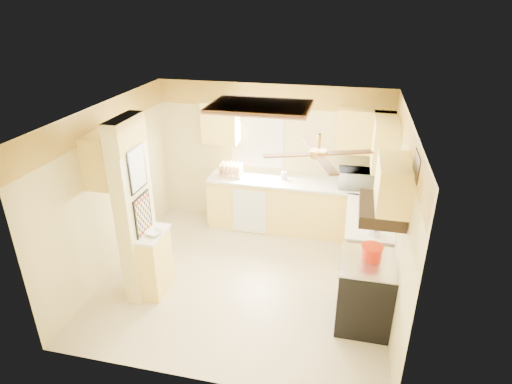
% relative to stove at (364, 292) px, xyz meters
% --- Properties ---
extents(floor, '(4.00, 4.00, 0.00)m').
position_rel_stove_xyz_m(floor, '(-1.67, 0.55, -0.46)').
color(floor, '#CDB98E').
rests_on(floor, ground).
extents(ceiling, '(4.00, 4.00, 0.00)m').
position_rel_stove_xyz_m(ceiling, '(-1.67, 0.55, 2.04)').
color(ceiling, white).
rests_on(ceiling, wall_back).
extents(wall_back, '(4.00, 0.00, 4.00)m').
position_rel_stove_xyz_m(wall_back, '(-1.67, 2.45, 0.79)').
color(wall_back, '#DBCA86').
rests_on(wall_back, floor).
extents(wall_front, '(4.00, 0.00, 4.00)m').
position_rel_stove_xyz_m(wall_front, '(-1.67, -1.35, 0.79)').
color(wall_front, '#DBCA86').
rests_on(wall_front, floor).
extents(wall_left, '(0.00, 3.80, 3.80)m').
position_rel_stove_xyz_m(wall_left, '(-3.67, 0.55, 0.79)').
color(wall_left, '#DBCA86').
rests_on(wall_left, floor).
extents(wall_right, '(0.00, 3.80, 3.80)m').
position_rel_stove_xyz_m(wall_right, '(0.33, 0.55, 0.79)').
color(wall_right, '#DBCA86').
rests_on(wall_right, floor).
extents(wallpaper_border, '(4.00, 0.02, 0.40)m').
position_rel_stove_xyz_m(wallpaper_border, '(-1.67, 2.43, 1.84)').
color(wallpaper_border, '#FFDD4B').
rests_on(wallpaper_border, wall_back).
extents(partition_column, '(0.20, 0.70, 2.50)m').
position_rel_stove_xyz_m(partition_column, '(-3.02, 0.00, 0.79)').
color(partition_column, '#DBCA86').
rests_on(partition_column, floor).
extents(partition_ledge, '(0.25, 0.55, 0.90)m').
position_rel_stove_xyz_m(partition_ledge, '(-2.80, 0.00, -0.01)').
color(partition_ledge, '#F3D05F').
rests_on(partition_ledge, floor).
extents(ledge_top, '(0.28, 0.58, 0.04)m').
position_rel_stove_xyz_m(ledge_top, '(-2.80, 0.00, 0.46)').
color(ledge_top, white).
rests_on(ledge_top, partition_ledge).
extents(lower_cabinets_back, '(3.00, 0.60, 0.90)m').
position_rel_stove_xyz_m(lower_cabinets_back, '(-1.17, 2.15, -0.01)').
color(lower_cabinets_back, '#F3D05F').
rests_on(lower_cabinets_back, floor).
extents(lower_cabinets_right, '(0.60, 1.40, 0.90)m').
position_rel_stove_xyz_m(lower_cabinets_right, '(0.03, 1.15, -0.01)').
color(lower_cabinets_right, '#F3D05F').
rests_on(lower_cabinets_right, floor).
extents(countertop_back, '(3.04, 0.64, 0.04)m').
position_rel_stove_xyz_m(countertop_back, '(-1.17, 2.14, 0.46)').
color(countertop_back, white).
rests_on(countertop_back, lower_cabinets_back).
extents(countertop_right, '(0.64, 1.44, 0.04)m').
position_rel_stove_xyz_m(countertop_right, '(0.02, 1.15, 0.46)').
color(countertop_right, white).
rests_on(countertop_right, lower_cabinets_right).
extents(dishwasher_panel, '(0.58, 0.02, 0.80)m').
position_rel_stove_xyz_m(dishwasher_panel, '(-1.92, 1.84, -0.03)').
color(dishwasher_panel, white).
rests_on(dishwasher_panel, lower_cabinets_back).
extents(window, '(0.92, 0.02, 1.02)m').
position_rel_stove_xyz_m(window, '(-1.92, 2.44, 1.09)').
color(window, white).
rests_on(window, wall_back).
extents(upper_cab_back_left, '(0.60, 0.35, 0.70)m').
position_rel_stove_xyz_m(upper_cab_back_left, '(-2.52, 2.27, 1.39)').
color(upper_cab_back_left, '#F3D05F').
rests_on(upper_cab_back_left, wall_back).
extents(upper_cab_back_right, '(0.90, 0.35, 0.70)m').
position_rel_stove_xyz_m(upper_cab_back_right, '(-0.12, 2.27, 1.39)').
color(upper_cab_back_right, '#F3D05F').
rests_on(upper_cab_back_right, wall_back).
extents(upper_cab_right, '(0.35, 1.00, 0.70)m').
position_rel_stove_xyz_m(upper_cab_right, '(0.16, 1.80, 1.39)').
color(upper_cab_right, '#F3D05F').
rests_on(upper_cab_right, wall_right).
extents(upper_cab_left_wall, '(0.35, 0.75, 0.70)m').
position_rel_stove_xyz_m(upper_cab_left_wall, '(-3.49, 0.30, 1.39)').
color(upper_cab_left_wall, '#F3D05F').
rests_on(upper_cab_left_wall, wall_left).
extents(upper_cab_over_stove, '(0.35, 0.76, 0.52)m').
position_rel_stove_xyz_m(upper_cab_over_stove, '(0.16, 0.00, 1.49)').
color(upper_cab_over_stove, '#F3D05F').
rests_on(upper_cab_over_stove, wall_right).
extents(stove, '(0.68, 0.77, 0.92)m').
position_rel_stove_xyz_m(stove, '(0.00, 0.00, 0.00)').
color(stove, black).
rests_on(stove, floor).
extents(range_hood, '(0.50, 0.76, 0.14)m').
position_rel_stove_xyz_m(range_hood, '(0.07, 0.00, 1.16)').
color(range_hood, black).
rests_on(range_hood, upper_cab_over_stove).
extents(poster_menu, '(0.02, 0.42, 0.57)m').
position_rel_stove_xyz_m(poster_menu, '(-2.91, 0.00, 1.39)').
color(poster_menu, black).
rests_on(poster_menu, partition_column).
extents(poster_nashville, '(0.02, 0.42, 0.57)m').
position_rel_stove_xyz_m(poster_nashville, '(-2.91, 0.00, 0.74)').
color(poster_nashville, black).
rests_on(poster_nashville, partition_column).
extents(ceiling_light_panel, '(1.35, 0.95, 0.06)m').
position_rel_stove_xyz_m(ceiling_light_panel, '(-1.57, 1.05, 2.00)').
color(ceiling_light_panel, brown).
rests_on(ceiling_light_panel, ceiling).
extents(ceiling_fan, '(1.15, 1.15, 0.26)m').
position_rel_stove_xyz_m(ceiling_fan, '(-0.67, -0.15, 1.83)').
color(ceiling_fan, gold).
rests_on(ceiling_fan, ceiling).
extents(vent_grate, '(0.02, 0.40, 0.25)m').
position_rel_stove_xyz_m(vent_grate, '(0.31, -0.35, 1.84)').
color(vent_grate, black).
rests_on(vent_grate, wall_right).
extents(microwave, '(0.57, 0.40, 0.30)m').
position_rel_stove_xyz_m(microwave, '(-0.20, 2.12, 0.63)').
color(microwave, white).
rests_on(microwave, countertop_back).
extents(bowl, '(0.28, 0.28, 0.05)m').
position_rel_stove_xyz_m(bowl, '(-2.76, -0.03, 0.51)').
color(bowl, white).
rests_on(bowl, ledge_top).
extents(dutch_oven, '(0.26, 0.26, 0.17)m').
position_rel_stove_xyz_m(dutch_oven, '(0.03, 0.07, 0.54)').
color(dutch_oven, red).
rests_on(dutch_oven, stove).
extents(kettle, '(0.14, 0.14, 0.21)m').
position_rel_stove_xyz_m(kettle, '(0.09, 0.61, 0.58)').
color(kettle, silver).
rests_on(kettle, countertop_right).
extents(dish_rack, '(0.40, 0.29, 0.23)m').
position_rel_stove_xyz_m(dish_rack, '(-2.32, 2.13, 0.56)').
color(dish_rack, tan).
rests_on(dish_rack, countertop_back).
extents(utensil_crock, '(0.10, 0.10, 0.20)m').
position_rel_stove_xyz_m(utensil_crock, '(-1.40, 2.20, 0.55)').
color(utensil_crock, white).
rests_on(utensil_crock, countertop_back).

